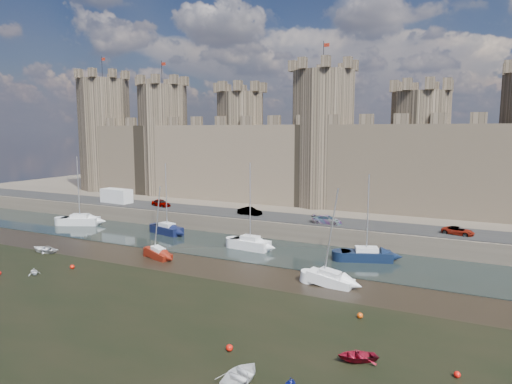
# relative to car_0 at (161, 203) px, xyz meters

# --- Properties ---
(ground) EXTENTS (160.00, 160.00, 0.00)m
(ground) POSITION_rel_car_0_xyz_m (22.02, -33.85, -3.15)
(ground) COLOR black
(ground) RESTS_ON ground
(seaweed_patch) EXTENTS (70.00, 34.00, 0.01)m
(seaweed_patch) POSITION_rel_car_0_xyz_m (22.02, -39.85, -3.15)
(seaweed_patch) COLOR black
(seaweed_patch) RESTS_ON ground
(water_channel) EXTENTS (160.00, 12.00, 0.08)m
(water_channel) POSITION_rel_car_0_xyz_m (22.02, -9.85, -3.11)
(water_channel) COLOR black
(water_channel) RESTS_ON ground
(quay) EXTENTS (160.00, 60.00, 2.50)m
(quay) POSITION_rel_car_0_xyz_m (22.02, 26.15, -1.90)
(quay) COLOR #4C443A
(quay) RESTS_ON ground
(road) EXTENTS (160.00, 7.00, 0.10)m
(road) POSITION_rel_car_0_xyz_m (22.02, 0.15, -0.60)
(road) COLOR black
(road) RESTS_ON quay
(castle) EXTENTS (108.50, 11.00, 29.00)m
(castle) POSITION_rel_car_0_xyz_m (21.38, 14.15, 8.52)
(castle) COLOR #42382B
(castle) RESTS_ON quay
(car_0) EXTENTS (4.09, 2.48, 1.30)m
(car_0) POSITION_rel_car_0_xyz_m (0.00, 0.00, 0.00)
(car_0) COLOR gray
(car_0) RESTS_ON quay
(car_1) EXTENTS (3.92, 1.62, 1.26)m
(car_1) POSITION_rel_car_0_xyz_m (17.33, -0.36, -0.02)
(car_1) COLOR gray
(car_1) RESTS_ON quay
(car_2) EXTENTS (4.22, 1.79, 1.21)m
(car_2) POSITION_rel_car_0_xyz_m (30.07, -1.47, -0.04)
(car_2) COLOR gray
(car_2) RESTS_ON quay
(car_3) EXTENTS (4.12, 2.56, 1.06)m
(car_3) POSITION_rel_car_0_xyz_m (46.90, -0.80, -0.12)
(car_3) COLOR gray
(car_3) RESTS_ON quay
(van) EXTENTS (6.04, 2.74, 2.57)m
(van) POSITION_rel_car_0_xyz_m (-9.66, -0.35, 0.64)
(van) COLOR silver
(van) RESTS_ON quay
(sailboat_0) EXTENTS (6.46, 4.60, 11.27)m
(sailboat_0) POSITION_rel_car_0_xyz_m (-9.85, -8.76, -2.29)
(sailboat_0) COLOR silver
(sailboat_0) RESTS_ON ground
(sailboat_1) EXTENTS (5.66, 3.32, 10.64)m
(sailboat_1) POSITION_rel_car_0_xyz_m (7.19, -7.87, -2.32)
(sailboat_1) COLOR black
(sailboat_1) RESTS_ON ground
(sailboat_2) EXTENTS (5.43, 2.47, 11.39)m
(sailboat_2) POSITION_rel_car_0_xyz_m (22.44, -10.29, -2.27)
(sailboat_2) COLOR silver
(sailboat_2) RESTS_ON ground
(sailboat_3) EXTENTS (6.36, 4.21, 10.39)m
(sailboat_3) POSITION_rel_car_0_xyz_m (37.32, -8.85, -2.35)
(sailboat_3) COLOR black
(sailboat_3) RESTS_ON ground
(sailboat_4) EXTENTS (4.10, 2.51, 8.97)m
(sailboat_4) POSITION_rel_car_0_xyz_m (14.20, -18.90, -2.47)
(sailboat_4) COLOR #65160B
(sailboat_4) RESTS_ON ground
(sailboat_5) EXTENTS (4.75, 2.13, 10.01)m
(sailboat_5) POSITION_rel_car_0_xyz_m (35.96, -19.11, -2.43)
(sailboat_5) COLOR white
(sailboat_5) RESTS_ON ground
(dinghy_2) EXTENTS (2.66, 3.56, 0.71)m
(dinghy_2) POSITION_rel_car_0_xyz_m (36.26, -38.79, -2.80)
(dinghy_2) COLOR silver
(dinghy_2) RESTS_ON ground
(dinghy_3) EXTENTS (1.85, 1.74, 0.78)m
(dinghy_3) POSITION_rel_car_0_xyz_m (6.20, -30.02, -2.76)
(dinghy_3) COLOR white
(dinghy_3) RESTS_ON ground
(dinghy_4) EXTENTS (3.48, 3.32, 0.59)m
(dinghy_4) POSITION_rel_car_0_xyz_m (42.14, -33.05, -2.86)
(dinghy_4) COLOR maroon
(dinghy_4) RESTS_ON ground
(dinghy_5) EXTENTS (1.44, 1.62, 0.77)m
(dinghy_5) POSITION_rel_car_0_xyz_m (39.37, -38.34, -2.77)
(dinghy_5) COLOR navy
(dinghy_5) RESTS_ON ground
(dinghy_6) EXTENTS (3.71, 2.76, 0.74)m
(dinghy_6) POSITION_rel_car_0_xyz_m (-0.76, -23.13, -2.78)
(dinghy_6) COLOR silver
(dinghy_6) RESTS_ON ground
(buoy_1) EXTENTS (0.49, 0.49, 0.49)m
(buoy_1) POSITION_rel_car_0_xyz_m (8.12, -26.61, -2.90)
(buoy_1) COLOR red
(buoy_1) RESTS_ON ground
(buoy_2) EXTENTS (0.50, 0.50, 0.50)m
(buoy_2) POSITION_rel_car_0_xyz_m (33.66, -35.65, -2.90)
(buoy_2) COLOR red
(buoy_2) RESTS_ON ground
(buoy_3) EXTENTS (0.50, 0.50, 0.50)m
(buoy_3) POSITION_rel_car_0_xyz_m (40.63, -25.89, -2.90)
(buoy_3) COLOR #DB4609
(buoy_3) RESTS_ON ground
(buoy_5) EXTENTS (0.43, 0.43, 0.43)m
(buoy_5) POSITION_rel_car_0_xyz_m (48.35, -32.33, -2.94)
(buoy_5) COLOR red
(buoy_5) RESTS_ON ground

